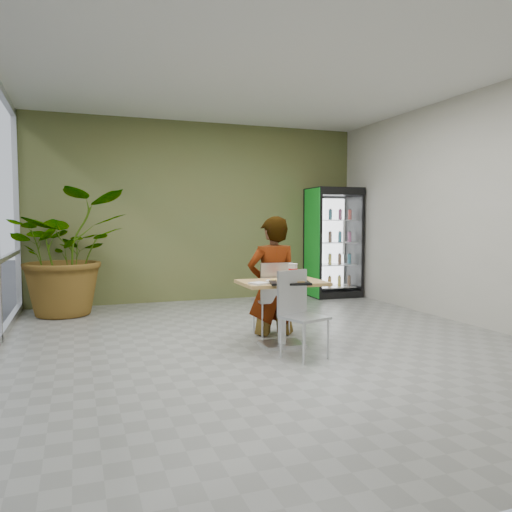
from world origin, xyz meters
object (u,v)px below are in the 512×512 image
Objects in this scene: chair_far at (274,293)px; beverage_fridge at (334,242)px; chair_near at (298,307)px; soda_cup at (293,272)px; cafeteria_tray at (290,283)px; seated_woman at (273,288)px; dining_table at (282,300)px; potted_plant at (67,252)px.

beverage_fridge reaches higher than chair_far.
chair_near is 0.65m from soda_cup.
cafeteria_tray is (-0.13, -0.78, 0.22)m from chair_far.
chair_far reaches higher than chair_near.
dining_table is at bearing 81.09° from seated_woman.
chair_near is at bearing -88.61° from cafeteria_tray.
cafeteria_tray is at bearing 73.42° from chair_near.
potted_plant reaches higher than chair_near.
dining_table is 0.54× the size of seated_woman.
beverage_fridge reaches higher than potted_plant.
seated_woman is at bearing 79.23° from dining_table.
soda_cup reaches higher than cafeteria_tray.
beverage_fridge is 1.07× the size of potted_plant.
seated_woman is at bearing -43.68° from potted_plant.
chair_near is 4.44m from beverage_fridge.
beverage_fridge reaches higher than dining_table.
chair_far is 3.44m from potted_plant.
seated_woman reaches higher than soda_cup.
chair_far is at bearing -128.17° from beverage_fridge.
dining_table is at bearing 85.33° from cafeteria_tray.
chair_near is at bearing 84.96° from chair_far.
potted_plant is at bearing 126.22° from cafeteria_tray.
beverage_fridge is (2.41, 3.20, 0.49)m from dining_table.
seated_woman is 9.46× the size of soda_cup.
potted_plant is at bearing -41.82° from seated_woman.
potted_plant is at bearing -173.90° from beverage_fridge.
soda_cup is (0.06, -0.49, 0.24)m from seated_woman.
chair_far is at bearing 65.12° from chair_near.
cafeteria_tray reaches higher than dining_table.
beverage_fridge is (2.43, 3.47, 0.27)m from cafeteria_tray.
dining_table is 2.23× the size of cafeteria_tray.
beverage_fridge is at bearing 54.35° from soda_cup.
chair_far is at bearing 88.03° from seated_woman.
chair_near is 1.05m from seated_woman.
seated_woman is 0.86m from cafeteria_tray.
dining_table is 5.06× the size of soda_cup.
seated_woman is at bearing 81.23° from cafeteria_tray.
chair_near is 0.31m from cafeteria_tray.
chair_near is at bearing -108.35° from soda_cup.
beverage_fridge is at bearing 52.99° from dining_table.
cafeteria_tray is at bearing 83.09° from seated_woman.
beverage_fridge is at bearing 3.63° from potted_plant.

